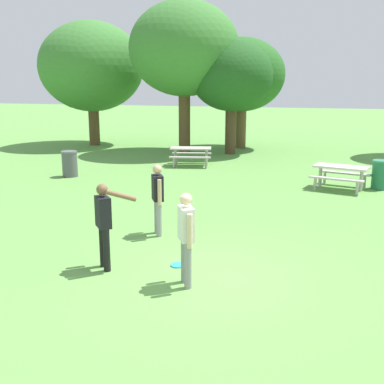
{
  "coord_description": "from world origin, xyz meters",
  "views": [
    {
      "loc": [
        2.08,
        -7.59,
        3.43
      ],
      "look_at": [
        -0.96,
        2.33,
        1.0
      ],
      "focal_mm": 43.77,
      "sensor_mm": 36.0,
      "label": 1
    }
  ],
  "objects_px": {
    "person_bystander": "(104,220)",
    "tree_broad_center": "(184,49)",
    "tree_tall_left": "(91,67)",
    "tree_far_right": "(231,76)",
    "person_thrower": "(158,195)",
    "picnic_table_far": "(191,152)",
    "trash_can_beside_table": "(70,164)",
    "tree_slender_mid": "(242,75)",
    "frisbee": "(178,265)",
    "picnic_table_near": "(341,172)",
    "trash_can_further_along": "(381,175)",
    "person_catcher": "(186,233)"
  },
  "relations": [
    {
      "from": "person_catcher",
      "to": "tree_slender_mid",
      "type": "xyz_separation_m",
      "value": [
        -2.53,
        17.47,
        2.87
      ]
    },
    {
      "from": "trash_can_beside_table",
      "to": "frisbee",
      "type": "bearing_deg",
      "value": -46.86
    },
    {
      "from": "picnic_table_far",
      "to": "trash_can_beside_table",
      "type": "relative_size",
      "value": 2.06
    },
    {
      "from": "person_thrower",
      "to": "picnic_table_near",
      "type": "distance_m",
      "value": 7.42
    },
    {
      "from": "frisbee",
      "to": "person_thrower",
      "type": "bearing_deg",
      "value": 122.12
    },
    {
      "from": "person_thrower",
      "to": "tree_slender_mid",
      "type": "xyz_separation_m",
      "value": [
        -1.07,
        15.02,
        2.87
      ]
    },
    {
      "from": "person_thrower",
      "to": "picnic_table_far",
      "type": "height_order",
      "value": "person_thrower"
    },
    {
      "from": "frisbee",
      "to": "tree_far_right",
      "type": "bearing_deg",
      "value": 98.65
    },
    {
      "from": "person_bystander",
      "to": "tree_tall_left",
      "type": "height_order",
      "value": "tree_tall_left"
    },
    {
      "from": "tree_tall_left",
      "to": "tree_far_right",
      "type": "relative_size",
      "value": 1.23
    },
    {
      "from": "trash_can_beside_table",
      "to": "tree_far_right",
      "type": "bearing_deg",
      "value": 59.0
    },
    {
      "from": "person_catcher",
      "to": "tree_slender_mid",
      "type": "distance_m",
      "value": 17.88
    },
    {
      "from": "frisbee",
      "to": "tree_far_right",
      "type": "relative_size",
      "value": 0.05
    },
    {
      "from": "person_bystander",
      "to": "picnic_table_near",
      "type": "bearing_deg",
      "value": 63.3
    },
    {
      "from": "person_thrower",
      "to": "tree_slender_mid",
      "type": "relative_size",
      "value": 0.29
    },
    {
      "from": "person_thrower",
      "to": "person_bystander",
      "type": "bearing_deg",
      "value": -95.49
    },
    {
      "from": "frisbee",
      "to": "picnic_table_near",
      "type": "height_order",
      "value": "picnic_table_near"
    },
    {
      "from": "trash_can_beside_table",
      "to": "tree_slender_mid",
      "type": "bearing_deg",
      "value": 64.5
    },
    {
      "from": "tree_broad_center",
      "to": "tree_far_right",
      "type": "bearing_deg",
      "value": 4.89
    },
    {
      "from": "trash_can_further_along",
      "to": "tree_broad_center",
      "type": "bearing_deg",
      "value": 145.21
    },
    {
      "from": "person_thrower",
      "to": "tree_tall_left",
      "type": "bearing_deg",
      "value": 123.44
    },
    {
      "from": "trash_can_further_along",
      "to": "trash_can_beside_table",
      "type": "bearing_deg",
      "value": -174.01
    },
    {
      "from": "trash_can_beside_table",
      "to": "picnic_table_far",
      "type": "bearing_deg",
      "value": 44.75
    },
    {
      "from": "picnic_table_far",
      "to": "tree_tall_left",
      "type": "bearing_deg",
      "value": 145.83
    },
    {
      "from": "person_catcher",
      "to": "trash_can_beside_table",
      "type": "bearing_deg",
      "value": 131.9
    },
    {
      "from": "person_catcher",
      "to": "picnic_table_near",
      "type": "bearing_deg",
      "value": 73.57
    },
    {
      "from": "trash_can_beside_table",
      "to": "tree_slender_mid",
      "type": "relative_size",
      "value": 0.17
    },
    {
      "from": "picnic_table_far",
      "to": "tree_slender_mid",
      "type": "height_order",
      "value": "tree_slender_mid"
    },
    {
      "from": "person_thrower",
      "to": "tree_tall_left",
      "type": "relative_size",
      "value": 0.25
    },
    {
      "from": "picnic_table_far",
      "to": "trash_can_beside_table",
      "type": "distance_m",
      "value": 5.1
    },
    {
      "from": "person_thrower",
      "to": "tree_broad_center",
      "type": "relative_size",
      "value": 0.22
    },
    {
      "from": "person_bystander",
      "to": "tree_broad_center",
      "type": "height_order",
      "value": "tree_broad_center"
    },
    {
      "from": "person_catcher",
      "to": "person_bystander",
      "type": "relative_size",
      "value": 1.0
    },
    {
      "from": "frisbee",
      "to": "tree_slender_mid",
      "type": "height_order",
      "value": "tree_slender_mid"
    },
    {
      "from": "picnic_table_near",
      "to": "trash_can_further_along",
      "type": "bearing_deg",
      "value": 16.83
    },
    {
      "from": "person_bystander",
      "to": "tree_broad_center",
      "type": "xyz_separation_m",
      "value": [
        -3.26,
        14.88,
        4.04
      ]
    },
    {
      "from": "trash_can_further_along",
      "to": "tree_broad_center",
      "type": "height_order",
      "value": "tree_broad_center"
    },
    {
      "from": "picnic_table_near",
      "to": "trash_can_beside_table",
      "type": "height_order",
      "value": "trash_can_beside_table"
    },
    {
      "from": "person_bystander",
      "to": "person_thrower",
      "type": "bearing_deg",
      "value": 84.51
    },
    {
      "from": "picnic_table_far",
      "to": "tree_tall_left",
      "type": "xyz_separation_m",
      "value": [
        -7.18,
        4.87,
        3.7
      ]
    },
    {
      "from": "person_thrower",
      "to": "trash_can_further_along",
      "type": "distance_m",
      "value": 8.47
    },
    {
      "from": "person_thrower",
      "to": "tree_far_right",
      "type": "xyz_separation_m",
      "value": [
        -1.17,
        12.89,
        2.78
      ]
    },
    {
      "from": "trash_can_further_along",
      "to": "tree_far_right",
      "type": "height_order",
      "value": "tree_far_right"
    },
    {
      "from": "person_thrower",
      "to": "person_catcher",
      "type": "distance_m",
      "value": 2.85
    },
    {
      "from": "tree_broad_center",
      "to": "tree_slender_mid",
      "type": "height_order",
      "value": "tree_broad_center"
    },
    {
      "from": "trash_can_beside_table",
      "to": "tree_far_right",
      "type": "height_order",
      "value": "tree_far_right"
    },
    {
      "from": "trash_can_beside_table",
      "to": "tree_far_right",
      "type": "distance_m",
      "value": 9.25
    },
    {
      "from": "tree_slender_mid",
      "to": "tree_far_right",
      "type": "bearing_deg",
      "value": -92.63
    },
    {
      "from": "tree_slender_mid",
      "to": "person_thrower",
      "type": "bearing_deg",
      "value": -85.92
    },
    {
      "from": "picnic_table_near",
      "to": "tree_far_right",
      "type": "distance_m",
      "value": 9.02
    }
  ]
}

